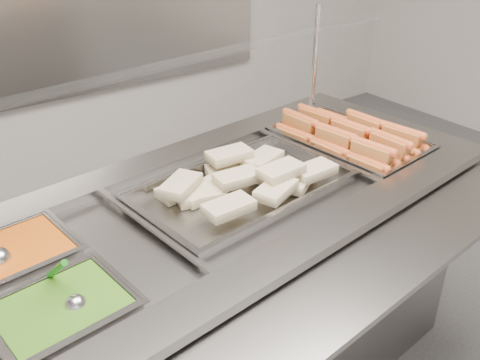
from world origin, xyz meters
TOP-DOWN VIEW (x-y plane):
  - steam_counter at (-0.12, 0.47)m, footprint 1.93×0.98m
  - tray_rail at (-0.08, -0.03)m, footprint 1.80×0.52m
  - sneeze_guard at (-0.14, 0.69)m, footprint 1.66×0.43m
  - pan_hotdogs at (0.50, 0.53)m, footprint 0.38×0.57m
  - pan_wraps at (-0.06, 0.48)m, footprint 0.71×0.45m
  - pan_beans at (-0.77, 0.56)m, footprint 0.32×0.26m
  - pan_peas at (-0.75, 0.28)m, footprint 0.32×0.26m
  - hotdogs_in_buns at (0.49, 0.52)m, footprint 0.34×0.53m
  - tortilla_wraps at (-0.06, 0.50)m, footprint 0.57×0.36m
  - serving_spoon at (-0.72, 0.27)m, footprint 0.06×0.17m

SIDE VIEW (x-z plane):
  - steam_counter at x=-0.12m, z-range 0.00..0.89m
  - tray_rail at x=-0.08m, z-range 0.82..0.87m
  - pan_hotdogs at x=0.50m, z-range 0.80..0.90m
  - pan_beans at x=-0.77m, z-range 0.80..0.90m
  - pan_peas at x=-0.75m, z-range 0.80..0.90m
  - pan_wraps at x=-0.06m, z-range 0.83..0.90m
  - hotdogs_in_buns at x=0.49m, z-range 0.84..0.95m
  - serving_spoon at x=-0.72m, z-range 0.83..0.97m
  - tortilla_wraps at x=-0.06m, z-range 0.85..0.95m
  - sneeze_guard at x=-0.14m, z-range 1.03..1.47m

